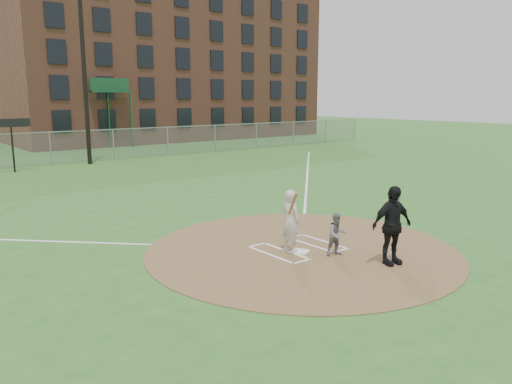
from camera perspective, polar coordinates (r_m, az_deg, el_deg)
ground at (r=13.66m, az=5.28°, el=-6.60°), size 140.00×140.00×0.00m
dirt_circle at (r=13.66m, az=5.28°, el=-6.56°), size 8.40×8.40×0.02m
home_plate at (r=13.40m, az=5.05°, el=-6.79°), size 0.58×0.58×0.03m
foul_line_first at (r=26.09m, az=5.87°, el=1.77°), size 17.04×17.04×0.01m
catcher at (r=13.12m, az=9.24°, el=-4.78°), size 0.65×0.57×1.12m
umpire at (r=12.62m, az=15.26°, el=-3.69°), size 1.22×0.72×1.96m
batters_boxes at (r=13.76m, az=4.84°, el=-6.36°), size 2.08×1.88×0.01m
batter_at_plate at (r=13.14m, az=3.99°, el=-3.33°), size 0.67×1.01×1.78m
outfield_fence at (r=32.79m, az=-22.44°, el=4.64°), size 56.08×0.08×2.03m
brick_warehouse at (r=53.67m, az=-11.01°, el=14.27°), size 30.00×17.17×15.00m
light_pole at (r=32.42m, az=-19.16°, el=14.71°), size 1.20×0.30×12.22m
scoreboard_sign at (r=30.33m, az=-26.21°, el=6.51°), size 2.00×0.10×2.93m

